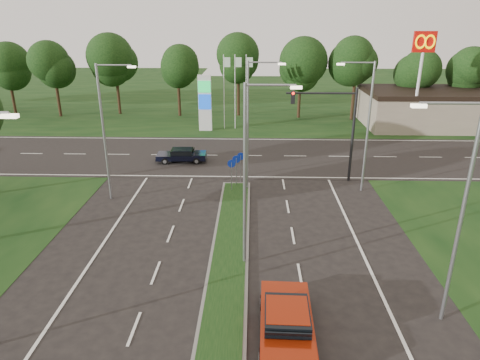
{
  "coord_description": "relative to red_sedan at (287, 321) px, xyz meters",
  "views": [
    {
      "loc": [
        1.14,
        -12.68,
        11.61
      ],
      "look_at": [
        0.4,
        12.05,
        2.2
      ],
      "focal_mm": 32.0,
      "sensor_mm": 36.0,
      "label": 1
    }
  ],
  "objects": [
    {
      "name": "streetlight_median_far",
      "position": [
        -1.52,
        15.26,
        4.36
      ],
      "size": [
        2.53,
        0.22,
        9.0
      ],
      "color": "gray",
      "rests_on": "ground"
    },
    {
      "name": "median_signs",
      "position": [
        -2.52,
        15.66,
        0.99
      ],
      "size": [
        1.16,
        1.76,
        2.38
      ],
      "color": "gray",
      "rests_on": "ground"
    },
    {
      "name": "gas_pylon",
      "position": [
        -6.31,
        32.31,
        2.48
      ],
      "size": [
        5.8,
        1.26,
        8.0
      ],
      "color": "silver",
      "rests_on": "ground"
    },
    {
      "name": "streetlight_median_near",
      "position": [
        -1.52,
        5.26,
        4.36
      ],
      "size": [
        2.53,
        0.22,
        9.0
      ],
      "color": "gray",
      "rests_on": "ground"
    },
    {
      "name": "streetlight_right_near",
      "position": [
        6.28,
        1.26,
        4.36
      ],
      "size": [
        2.53,
        0.22,
        9.0
      ],
      "rotation": [
        0.0,
        0.0,
        3.14
      ],
      "color": "gray",
      "rests_on": "ground"
    },
    {
      "name": "commercial_building",
      "position": [
        19.48,
        35.26,
        1.28
      ],
      "size": [
        16.0,
        9.0,
        4.0
      ],
      "primitive_type": "cube",
      "color": "gray",
      "rests_on": "ground"
    },
    {
      "name": "mcdonalds_sign",
      "position": [
        15.48,
        31.23,
        7.27
      ],
      "size": [
        2.2,
        0.47,
        10.4
      ],
      "color": "silver",
      "rests_on": "ground"
    },
    {
      "name": "cross_road",
      "position": [
        -2.52,
        23.26,
        -0.72
      ],
      "size": [
        160.0,
        12.0,
        0.02
      ],
      "primitive_type": "cube",
      "color": "black",
      "rests_on": "ground"
    },
    {
      "name": "streetlight_right_far",
      "position": [
        6.28,
        15.26,
        4.36
      ],
      "size": [
        2.53,
        0.22,
        9.0
      ],
      "rotation": [
        0.0,
        0.0,
        3.14
      ],
      "color": "gray",
      "rests_on": "ground"
    },
    {
      "name": "median_kerb",
      "position": [
        -2.52,
        3.26,
        -0.66
      ],
      "size": [
        2.0,
        26.0,
        0.12
      ],
      "primitive_type": "cube",
      "color": "slate",
      "rests_on": "ground"
    },
    {
      "name": "red_sedan",
      "position": [
        0.0,
        0.0,
        0.0
      ],
      "size": [
        2.16,
        4.92,
        1.34
      ],
      "rotation": [
        0.0,
        0.0,
        -0.03
      ],
      "color": "maroon",
      "rests_on": "ground"
    },
    {
      "name": "traffic_signal",
      "position": [
        4.67,
        17.26,
        3.93
      ],
      "size": [
        5.1,
        0.42,
        7.0
      ],
      "color": "black",
      "rests_on": "ground"
    },
    {
      "name": "navy_sedan",
      "position": [
        -7.42,
        21.38,
        -0.1
      ],
      "size": [
        4.23,
        1.9,
        1.14
      ],
      "rotation": [
        0.0,
        0.0,
        1.62
      ],
      "color": "black",
      "rests_on": "ground"
    },
    {
      "name": "ground",
      "position": [
        -2.52,
        -0.74,
        -0.72
      ],
      "size": [
        160.0,
        160.0,
        0.0
      ],
      "primitive_type": "plane",
      "color": "black",
      "rests_on": "ground"
    },
    {
      "name": "streetlight_left_far",
      "position": [
        -10.82,
        13.26,
        4.36
      ],
      "size": [
        2.53,
        0.22,
        9.0
      ],
      "color": "gray",
      "rests_on": "ground"
    },
    {
      "name": "verge_far",
      "position": [
        -2.52,
        54.26,
        -0.72
      ],
      "size": [
        160.0,
        50.0,
        0.02
      ],
      "primitive_type": "cube",
      "color": "black",
      "rests_on": "ground"
    },
    {
      "name": "treeline_far",
      "position": [
        -2.42,
        39.2,
        6.11
      ],
      "size": [
        6.0,
        6.0,
        9.9
      ],
      "color": "black",
      "rests_on": "ground"
    }
  ]
}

